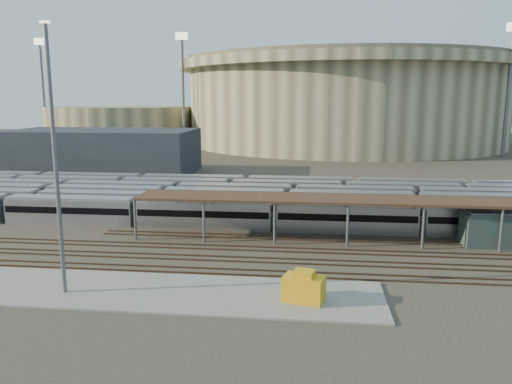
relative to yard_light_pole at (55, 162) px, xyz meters
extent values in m
plane|color=#383026|center=(8.27, 16.15, -11.87)|extent=(420.00, 420.00, 0.00)
cube|color=gray|center=(3.27, 1.15, -11.77)|extent=(50.00, 9.00, 0.20)
cube|color=#B7B8BC|center=(16.85, 24.15, -10.07)|extent=(112.00, 2.90, 3.60)
cube|color=#B7B8BC|center=(0.41, 28.35, -10.07)|extent=(112.00, 2.90, 3.60)
cube|color=#B7B8BC|center=(-0.78, 32.55, -10.07)|extent=(112.00, 2.90, 3.60)
cube|color=#B7B8BC|center=(0.10, 36.75, -10.07)|extent=(112.00, 2.90, 3.60)
cube|color=#B7B8BC|center=(8.09, 40.95, -10.07)|extent=(112.00, 2.90, 3.60)
cube|color=#B7B8BC|center=(10.25, 45.15, -10.07)|extent=(112.00, 2.90, 3.60)
cylinder|color=slate|center=(0.27, 17.45, -9.37)|extent=(0.30, 0.30, 5.00)
cylinder|color=slate|center=(0.27, 22.85, -9.37)|extent=(0.30, 0.30, 5.00)
cylinder|color=slate|center=(8.84, 17.45, -9.37)|extent=(0.30, 0.30, 5.00)
cylinder|color=slate|center=(8.84, 22.85, -9.37)|extent=(0.30, 0.30, 5.00)
cylinder|color=slate|center=(17.41, 17.45, -9.37)|extent=(0.30, 0.30, 5.00)
cylinder|color=slate|center=(17.41, 22.85, -9.37)|extent=(0.30, 0.30, 5.00)
cylinder|color=slate|center=(25.98, 17.45, -9.37)|extent=(0.30, 0.30, 5.00)
cylinder|color=slate|center=(25.98, 22.85, -9.37)|extent=(0.30, 0.30, 5.00)
cylinder|color=slate|center=(34.55, 17.45, -9.37)|extent=(0.30, 0.30, 5.00)
cylinder|color=slate|center=(34.55, 22.85, -9.37)|extent=(0.30, 0.30, 5.00)
cylinder|color=slate|center=(43.12, 17.45, -9.37)|extent=(0.30, 0.30, 5.00)
cylinder|color=slate|center=(43.12, 22.85, -9.37)|extent=(0.30, 0.30, 5.00)
cube|color=#3D2319|center=(30.27, 20.15, -6.72)|extent=(60.00, 6.00, 0.30)
cube|color=#4C3323|center=(8.27, 14.40, -11.78)|extent=(170.00, 0.12, 0.18)
cube|color=#4C3323|center=(8.27, 15.90, -11.78)|extent=(170.00, 0.12, 0.18)
cube|color=#4C3323|center=(8.27, 10.40, -11.78)|extent=(170.00, 0.12, 0.18)
cube|color=#4C3323|center=(8.27, 11.90, -11.78)|extent=(170.00, 0.12, 0.18)
cube|color=#4C3323|center=(8.27, 6.40, -11.78)|extent=(170.00, 0.12, 0.18)
cube|color=#4C3323|center=(8.27, 7.90, -11.78)|extent=(170.00, 0.12, 0.18)
cylinder|color=tan|center=(33.27, 156.15, 2.13)|extent=(116.00, 116.00, 28.00)
cylinder|color=tan|center=(33.27, 156.15, 17.63)|extent=(124.00, 124.00, 3.00)
cylinder|color=brown|center=(33.27, 156.15, 19.88)|extent=(120.00, 120.00, 1.50)
cylinder|color=tan|center=(-51.73, 146.15, -4.87)|extent=(56.00, 56.00, 14.00)
cube|color=#1E232D|center=(-26.73, 71.15, -6.87)|extent=(42.00, 20.00, 10.00)
cylinder|color=slate|center=(-21.73, 126.15, 6.13)|extent=(1.00, 1.00, 36.00)
cube|color=#FFF2CC|center=(-21.73, 126.15, 25.33)|extent=(4.00, 0.60, 2.40)
cylinder|color=slate|center=(-76.73, 136.15, 6.13)|extent=(1.00, 1.00, 36.00)
cube|color=#FFF2CC|center=(-76.73, 136.15, 25.33)|extent=(4.00, 0.60, 2.40)
cylinder|color=slate|center=(78.27, 116.15, 6.13)|extent=(1.00, 1.00, 36.00)
cylinder|color=slate|center=(-1.73, 176.15, 6.13)|extent=(1.00, 1.00, 36.00)
cube|color=#FFF2CC|center=(-1.73, 176.15, 25.33)|extent=(4.00, 0.60, 2.40)
cylinder|color=slate|center=(0.00, 0.00, -0.18)|extent=(0.36, 0.36, 22.97)
cube|color=#FFF2CC|center=(0.00, 0.00, 11.40)|extent=(0.81, 0.32, 0.20)
cube|color=gold|center=(21.20, 0.46, -10.60)|extent=(3.85, 2.94, 2.14)
camera|label=1|loc=(21.71, -39.88, 5.36)|focal=35.00mm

